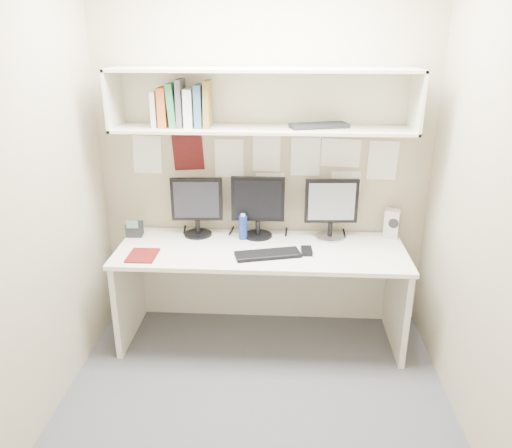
# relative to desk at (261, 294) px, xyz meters

# --- Properties ---
(floor) EXTENTS (2.40, 2.00, 0.01)m
(floor) POSITION_rel_desk_xyz_m (0.00, -0.65, -0.37)
(floor) COLOR #47464B
(floor) RESTS_ON ground
(wall_back) EXTENTS (2.40, 0.02, 2.60)m
(wall_back) POSITION_rel_desk_xyz_m (0.00, 0.35, 0.93)
(wall_back) COLOR tan
(wall_back) RESTS_ON ground
(wall_front) EXTENTS (2.40, 0.02, 2.60)m
(wall_front) POSITION_rel_desk_xyz_m (0.00, -1.65, 0.93)
(wall_front) COLOR tan
(wall_front) RESTS_ON ground
(wall_left) EXTENTS (0.02, 2.00, 2.60)m
(wall_left) POSITION_rel_desk_xyz_m (-1.20, -0.65, 0.93)
(wall_left) COLOR tan
(wall_left) RESTS_ON ground
(wall_right) EXTENTS (0.02, 2.00, 2.60)m
(wall_right) POSITION_rel_desk_xyz_m (1.20, -0.65, 0.93)
(wall_right) COLOR tan
(wall_right) RESTS_ON ground
(desk) EXTENTS (2.00, 0.70, 0.73)m
(desk) POSITION_rel_desk_xyz_m (0.00, 0.00, 0.00)
(desk) COLOR silver
(desk) RESTS_ON floor
(overhead_hutch) EXTENTS (2.00, 0.38, 0.40)m
(overhead_hutch) POSITION_rel_desk_xyz_m (0.00, 0.21, 1.35)
(overhead_hutch) COLOR beige
(overhead_hutch) RESTS_ON wall_back
(pinned_papers) EXTENTS (1.92, 0.01, 0.48)m
(pinned_papers) POSITION_rel_desk_xyz_m (0.00, 0.34, 0.88)
(pinned_papers) COLOR white
(pinned_papers) RESTS_ON wall_back
(monitor_left) EXTENTS (0.37, 0.20, 0.43)m
(monitor_left) POSITION_rel_desk_xyz_m (-0.48, 0.22, 0.60)
(monitor_left) COLOR black
(monitor_left) RESTS_ON desk
(monitor_center) EXTENTS (0.38, 0.21, 0.45)m
(monitor_center) POSITION_rel_desk_xyz_m (-0.03, 0.22, 0.61)
(monitor_center) COLOR black
(monitor_center) RESTS_ON desk
(monitor_right) EXTENTS (0.38, 0.21, 0.44)m
(monitor_right) POSITION_rel_desk_xyz_m (0.49, 0.22, 0.61)
(monitor_right) COLOR #A5A5AA
(monitor_right) RESTS_ON desk
(keyboard) EXTENTS (0.46, 0.26, 0.02)m
(keyboard) POSITION_rel_desk_xyz_m (0.05, -0.13, 0.37)
(keyboard) COLOR black
(keyboard) RESTS_ON desk
(mouse) EXTENTS (0.08, 0.12, 0.03)m
(mouse) POSITION_rel_desk_xyz_m (0.31, -0.07, 0.38)
(mouse) COLOR black
(mouse) RESTS_ON desk
(speaker) EXTENTS (0.13, 0.13, 0.21)m
(speaker) POSITION_rel_desk_xyz_m (0.94, 0.26, 0.47)
(speaker) COLOR #B7B7B2
(speaker) RESTS_ON desk
(blue_bottle) EXTENTS (0.06, 0.06, 0.19)m
(blue_bottle) POSITION_rel_desk_xyz_m (-0.14, 0.16, 0.45)
(blue_bottle) COLOR navy
(blue_bottle) RESTS_ON desk
(maroon_notebook) EXTENTS (0.19, 0.23, 0.01)m
(maroon_notebook) POSITION_rel_desk_xyz_m (-0.79, -0.19, 0.37)
(maroon_notebook) COLOR #57110F
(maroon_notebook) RESTS_ON desk
(desk_phone) EXTENTS (0.12, 0.11, 0.14)m
(desk_phone) POSITION_rel_desk_xyz_m (-0.94, 0.17, 0.42)
(desk_phone) COLOR black
(desk_phone) RESTS_ON desk
(book_stack) EXTENTS (0.38, 0.19, 0.31)m
(book_stack) POSITION_rel_desk_xyz_m (-0.53, 0.16, 1.31)
(book_stack) COLOR beige
(book_stack) RESTS_ON overhead_hutch
(hutch_tray) EXTENTS (0.41, 0.25, 0.03)m
(hutch_tray) POSITION_rel_desk_xyz_m (0.37, 0.17, 1.19)
(hutch_tray) COLOR black
(hutch_tray) RESTS_ON overhead_hutch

